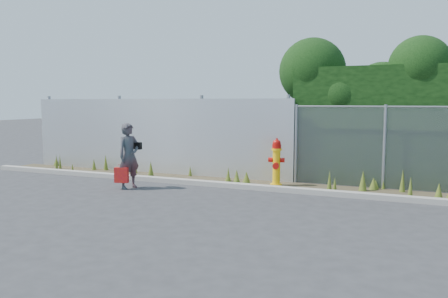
% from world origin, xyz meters
% --- Properties ---
extents(ground, '(80.00, 80.00, 0.00)m').
position_xyz_m(ground, '(0.00, 0.00, 0.00)').
color(ground, '#323234').
rests_on(ground, ground).
extents(curb, '(16.00, 0.22, 0.12)m').
position_xyz_m(curb, '(0.00, 1.80, 0.06)').
color(curb, '#9C968D').
rests_on(curb, ground).
extents(weed_strip, '(16.00, 1.23, 0.54)m').
position_xyz_m(weed_strip, '(0.31, 2.41, 0.10)').
color(weed_strip, '#403524').
rests_on(weed_strip, ground).
extents(corrugated_fence, '(8.50, 0.21, 2.30)m').
position_xyz_m(corrugated_fence, '(-3.25, 3.01, 1.10)').
color(corrugated_fence, silver).
rests_on(corrugated_fence, ground).
extents(chainlink_fence, '(6.50, 0.07, 2.05)m').
position_xyz_m(chainlink_fence, '(4.25, 3.00, 1.03)').
color(chainlink_fence, gray).
rests_on(chainlink_fence, ground).
extents(hedge, '(7.88, 1.91, 3.85)m').
position_xyz_m(hedge, '(4.33, 4.03, 2.02)').
color(hedge, black).
rests_on(hedge, ground).
extents(fire_hydrant, '(0.41, 0.36, 1.21)m').
position_xyz_m(fire_hydrant, '(0.70, 2.42, 0.59)').
color(fire_hydrant, yellow).
rests_on(fire_hydrant, ground).
extents(woman, '(0.57, 0.68, 1.60)m').
position_xyz_m(woman, '(-2.55, 0.77, 0.80)').
color(woman, '#0F5E63').
rests_on(woman, ground).
extents(red_tote_bag, '(0.33, 0.12, 0.44)m').
position_xyz_m(red_tote_bag, '(-2.64, 0.57, 0.35)').
color(red_tote_bag, '#A20921').
extents(black_shoulder_bag, '(0.24, 0.10, 0.18)m').
position_xyz_m(black_shoulder_bag, '(-2.46, 0.99, 1.03)').
color(black_shoulder_bag, black).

